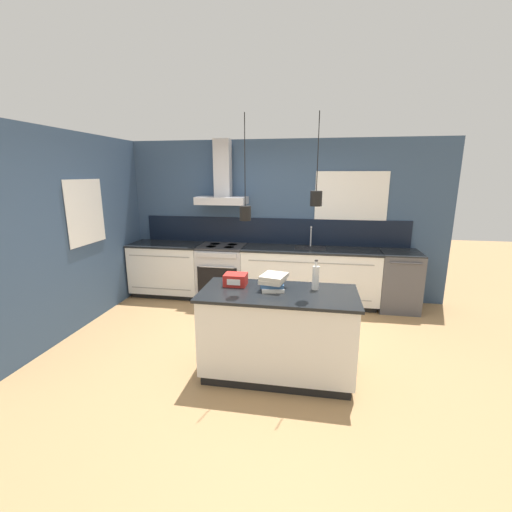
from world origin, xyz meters
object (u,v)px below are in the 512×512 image
object	(u,v)px
bottle_on_island	(316,277)
dishwasher	(398,281)
red_supply_box	(236,280)
book_stack	(273,282)
oven_range	(222,272)

from	to	relation	value
bottle_on_island	dishwasher	bearing A→B (deg)	57.02
bottle_on_island	red_supply_box	bearing A→B (deg)	-179.64
book_stack	bottle_on_island	bearing A→B (deg)	8.24
oven_range	dishwasher	size ratio (longest dim) A/B	1.00
oven_range	bottle_on_island	size ratio (longest dim) A/B	2.93
bottle_on_island	book_stack	bearing A→B (deg)	-171.76
bottle_on_island	book_stack	distance (m)	0.44
dishwasher	red_supply_box	bearing A→B (deg)	-136.89
oven_range	dishwasher	xyz separation A→B (m)	(2.81, 0.00, -0.00)
oven_range	red_supply_box	xyz separation A→B (m)	(0.70, -1.97, 0.52)
dishwasher	bottle_on_island	xyz separation A→B (m)	(-1.28, -1.97, 0.58)
dishwasher	oven_range	bearing A→B (deg)	-179.91
dishwasher	red_supply_box	xyz separation A→B (m)	(-2.11, -1.98, 0.52)
book_stack	red_supply_box	xyz separation A→B (m)	(-0.40, 0.06, -0.02)
oven_range	book_stack	world-z (taller)	book_stack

